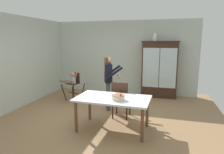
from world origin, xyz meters
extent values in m
plane|color=#93704C|center=(0.00, 0.00, 0.00)|extent=(6.24, 6.24, 0.00)
cube|color=beige|center=(0.00, 2.63, 1.35)|extent=(5.32, 0.06, 2.70)
cube|color=beige|center=(-2.63, 0.00, 1.35)|extent=(0.06, 5.32, 2.70)
cube|color=#382116|center=(1.34, 2.37, 0.96)|extent=(1.19, 0.42, 1.93)
cube|color=#382116|center=(1.34, 2.37, 1.95)|extent=(1.25, 0.48, 0.04)
cube|color=silver|center=(1.06, 2.15, 1.06)|extent=(0.55, 0.01, 1.35)
cube|color=silver|center=(1.62, 2.15, 1.06)|extent=(0.55, 0.01, 1.35)
cube|color=#382116|center=(1.34, 2.37, 1.06)|extent=(1.11, 0.36, 0.02)
cylinder|color=white|center=(1.14, 2.37, 2.08)|extent=(0.13, 0.13, 0.22)
cylinder|color=white|center=(1.14, 2.37, 2.21)|extent=(0.07, 0.07, 0.05)
cylinder|color=#382116|center=(-1.68, 1.05, 0.28)|extent=(0.17, 0.10, 0.56)
cylinder|color=#382116|center=(-1.27, 0.89, 0.28)|extent=(0.10, 0.17, 0.56)
cylinder|color=#382116|center=(-1.52, 1.46, 0.28)|extent=(0.10, 0.17, 0.56)
cylinder|color=#382116|center=(-1.11, 1.30, 0.28)|extent=(0.17, 0.10, 0.56)
cube|color=#382116|center=(-1.40, 1.18, 0.25)|extent=(0.41, 0.19, 0.02)
cube|color=#382116|center=(-1.40, 1.18, 0.57)|extent=(0.44, 0.44, 0.02)
cube|color=#382116|center=(-1.34, 1.32, 0.76)|extent=(0.30, 0.14, 0.34)
cube|color=brown|center=(-1.50, 0.92, 0.68)|extent=(0.50, 0.38, 0.02)
cylinder|color=#9EBCD1|center=(-1.39, 1.19, 0.70)|extent=(0.17, 0.17, 0.22)
sphere|color=tan|center=(-1.39, 1.19, 0.87)|extent=(0.15, 0.15, 0.15)
cylinder|color=tan|center=(-1.52, 1.24, 0.86)|extent=(0.11, 0.08, 0.17)
cylinder|color=tan|center=(-1.26, 1.14, 0.86)|extent=(0.11, 0.08, 0.17)
cylinder|color=#47474C|center=(0.02, 0.53, 0.41)|extent=(0.11, 0.11, 0.82)
cylinder|color=#47474C|center=(-0.04, 0.69, 0.41)|extent=(0.11, 0.11, 0.82)
cube|color=black|center=(-0.01, 0.61, 1.08)|extent=(0.32, 0.41, 0.52)
cube|color=white|center=(0.09, 0.65, 1.08)|extent=(0.03, 0.06, 0.49)
sphere|color=tan|center=(-0.01, 0.61, 1.43)|extent=(0.19, 0.19, 0.19)
cube|color=brown|center=(-0.06, 0.59, 1.31)|extent=(0.17, 0.22, 0.44)
cylinder|color=black|center=(0.20, 0.47, 1.10)|extent=(0.48, 0.25, 0.37)
sphere|color=tan|center=(0.34, 0.54, 0.99)|extent=(0.08, 0.08, 0.08)
cylinder|color=black|center=(0.04, 0.85, 1.10)|extent=(0.48, 0.25, 0.37)
sphere|color=tan|center=(0.19, 0.91, 0.99)|extent=(0.08, 0.08, 0.08)
cube|color=silver|center=(0.45, -0.61, 0.72)|extent=(1.65, 0.97, 0.04)
cylinder|color=brown|center=(-0.28, -0.95, 0.35)|extent=(0.07, 0.07, 0.70)
cylinder|color=brown|center=(1.16, -1.00, 0.35)|extent=(0.07, 0.07, 0.70)
cylinder|color=brown|center=(-0.25, -0.21, 0.35)|extent=(0.07, 0.07, 0.70)
cylinder|color=brown|center=(1.19, -0.26, 0.35)|extent=(0.07, 0.07, 0.70)
cylinder|color=beige|center=(0.61, -0.74, 0.79)|extent=(0.28, 0.28, 0.10)
cylinder|color=#935B3D|center=(0.61, -0.74, 0.84)|extent=(0.27, 0.27, 0.01)
cylinder|color=#F2E5CC|center=(0.61, -0.74, 0.88)|extent=(0.01, 0.01, 0.06)
cone|color=yellow|center=(0.61, -0.74, 0.92)|extent=(0.02, 0.02, 0.02)
sphere|color=red|center=(0.67, -0.77, 0.87)|extent=(0.04, 0.04, 0.04)
cylinder|color=#382116|center=(0.67, 0.35, 0.23)|extent=(0.04, 0.04, 0.45)
cylinder|color=#382116|center=(0.30, 0.36, 0.23)|extent=(0.04, 0.04, 0.45)
cylinder|color=#382116|center=(0.66, -0.02, 0.23)|extent=(0.04, 0.04, 0.45)
cylinder|color=#382116|center=(0.29, -0.01, 0.23)|extent=(0.04, 0.04, 0.45)
cube|color=brown|center=(0.48, 0.17, 0.47)|extent=(0.46, 0.46, 0.03)
cube|color=#382116|center=(0.47, -0.03, 0.72)|extent=(0.42, 0.06, 0.48)
cylinder|color=#382116|center=(0.66, -0.04, 0.72)|extent=(0.03, 0.03, 0.48)
cylinder|color=#382116|center=(0.28, -0.02, 0.72)|extent=(0.03, 0.03, 0.48)
camera|label=1|loc=(1.55, -4.65, 1.98)|focal=31.68mm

